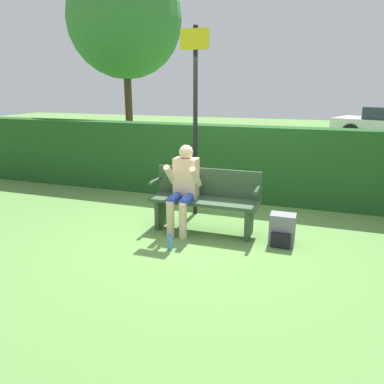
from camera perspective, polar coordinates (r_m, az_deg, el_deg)
name	(u,v)px	position (r m, az deg, el deg)	size (l,w,h in m)	color
ground_plane	(204,231)	(5.59, 1.80, -5.93)	(40.00, 40.00, 0.00)	#5B8942
hedge_back	(232,163)	(7.04, 6.09, 4.44)	(12.00, 0.43, 1.38)	#1E4C1E
park_bench	(205,199)	(5.49, 2.03, -1.13)	(1.58, 0.46, 0.90)	#334C33
person_seated	(184,185)	(5.41, -1.27, 1.15)	(0.48, 0.57, 1.26)	beige
backpack	(282,230)	(5.23, 13.57, -5.65)	(0.34, 0.31, 0.42)	slate
water_bottle	(170,242)	(4.95, -3.36, -7.66)	(0.07, 0.07, 0.22)	#4C8CCC
signpost	(195,111)	(5.98, 0.49, 12.27)	(0.45, 0.09, 2.94)	black
tree	(125,20)	(11.19, -10.20, 24.38)	(3.08, 3.08, 5.32)	#4C3823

